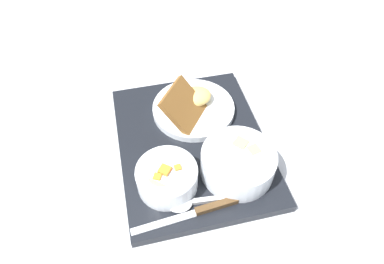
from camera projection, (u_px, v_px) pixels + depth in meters
ground_plane at (192, 147)px, 0.74m from camera, size 4.00×4.00×0.00m
serving_tray at (192, 144)px, 0.73m from camera, size 0.41×0.34×0.02m
bowl_salad at (167, 177)px, 0.63m from camera, size 0.12×0.12×0.06m
bowl_soup at (238, 162)px, 0.65m from camera, size 0.14×0.14×0.06m
plate_main at (192, 106)px, 0.77m from camera, size 0.18×0.18×0.08m
knife at (202, 210)px, 0.62m from camera, size 0.05×0.20×0.01m
spoon at (190, 202)px, 0.63m from camera, size 0.04×0.15×0.01m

